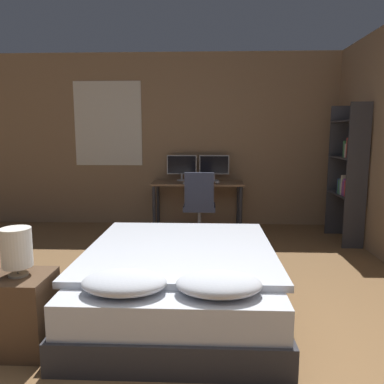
% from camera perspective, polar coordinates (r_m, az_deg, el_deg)
% --- Properties ---
extents(wall_back, '(12.00, 0.08, 2.70)m').
position_cam_1_polar(wall_back, '(6.00, 1.72, 7.88)').
color(wall_back, '#8E7051').
rests_on(wall_back, ground_plane).
extents(bed, '(1.57, 1.97, 0.58)m').
position_cam_1_polar(bed, '(3.22, -1.88, -13.10)').
color(bed, '#2D2D33').
rests_on(bed, ground_plane).
extents(nightstand, '(0.40, 0.38, 0.53)m').
position_cam_1_polar(nightstand, '(2.89, -24.56, -16.38)').
color(nightstand, brown).
rests_on(nightstand, ground_plane).
extents(bedside_lamp, '(0.20, 0.20, 0.32)m').
position_cam_1_polar(bedside_lamp, '(2.73, -25.17, -7.74)').
color(bedside_lamp, gray).
rests_on(bedside_lamp, nightstand).
extents(desk, '(1.38, 0.56, 0.73)m').
position_cam_1_polar(desk, '(5.72, 0.86, 0.54)').
color(desk, '#846042').
rests_on(desk, ground_plane).
extents(monitor_left, '(0.46, 0.16, 0.40)m').
position_cam_1_polar(monitor_left, '(5.87, -1.57, 3.99)').
color(monitor_left, '#B7B7BC').
rests_on(monitor_left, desk).
extents(monitor_right, '(0.46, 0.16, 0.40)m').
position_cam_1_polar(monitor_right, '(5.85, 3.40, 3.96)').
color(monitor_right, '#B7B7BC').
rests_on(monitor_right, desk).
extents(keyboard, '(0.41, 0.13, 0.02)m').
position_cam_1_polar(keyboard, '(5.53, 0.81, 1.39)').
color(keyboard, '#B7B7BC').
rests_on(keyboard, desk).
extents(computer_mouse, '(0.07, 0.05, 0.04)m').
position_cam_1_polar(computer_mouse, '(5.53, 3.88, 1.46)').
color(computer_mouse, '#B7B7BC').
rests_on(computer_mouse, desk).
extents(office_chair, '(0.52, 0.52, 0.95)m').
position_cam_1_polar(office_chair, '(5.13, 1.13, -3.24)').
color(office_chair, black).
rests_on(office_chair, ground_plane).
extents(bookshelf, '(0.27, 0.74, 1.84)m').
position_cam_1_polar(bookshelf, '(5.36, 22.80, 3.10)').
color(bookshelf, '#333338').
rests_on(bookshelf, ground_plane).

